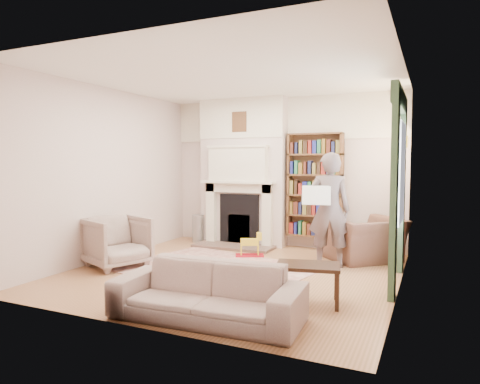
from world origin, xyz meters
The scene contains 25 objects.
floor centered at (0.00, 0.00, 0.00)m, with size 4.50×4.50×0.00m, color #93633A.
ceiling centered at (0.00, 0.00, 2.80)m, with size 4.50×4.50×0.00m, color white.
wall_back centered at (0.00, 2.25, 1.40)m, with size 4.50×4.50×0.00m, color beige.
wall_front centered at (0.00, -2.25, 1.40)m, with size 4.50×4.50×0.00m, color beige.
wall_left centered at (-2.25, 0.00, 1.40)m, with size 4.50×4.50×0.00m, color beige.
wall_right centered at (2.25, 0.00, 1.40)m, with size 4.50×4.50×0.00m, color beige.
fireplace centered at (-0.75, 2.05, 1.39)m, with size 1.70×0.58×2.80m.
bookcase centered at (0.65, 2.12, 1.18)m, with size 1.00×0.24×1.85m, color brown.
window centered at (2.23, 0.40, 1.45)m, with size 0.02×0.90×1.30m, color silver.
curtain_left centered at (2.20, -0.30, 1.20)m, with size 0.07×0.32×2.40m, color #2D4730.
curtain_right centered at (2.20, 1.10, 1.20)m, with size 0.07×0.32×2.40m, color #2D4730.
pelmet centered at (2.19, 0.40, 2.38)m, with size 0.09×1.70×0.24m, color #2D4730.
wall_sconce centered at (2.03, 1.50, 1.90)m, with size 0.20×0.24×0.24m, color gold, non-canonical shape.
rug centered at (-0.35, 0.07, 0.01)m, with size 2.70×2.07×0.01m, color beige.
armchair_reading centered at (1.63, 1.52, 0.35)m, with size 1.07×0.94×0.70m, color #472626.
armchair_left centered at (-1.75, -0.42, 0.38)m, with size 0.82×0.84×0.77m, color #C0B69E.
sofa centered at (0.55, -1.79, 0.28)m, with size 1.94×0.76×0.57m, color #B2A893.
man_reading centered at (1.18, 0.92, 0.87)m, with size 0.63×0.42×1.74m, color #594947.
newspaper centered at (1.03, 0.72, 1.10)m, with size 0.42×0.02×0.29m, color silver.
coffee_table centered at (1.35, -0.89, 0.23)m, with size 0.70×0.45×0.45m, color #322011, non-canonical shape.
paraffin_heater centered at (-1.64, 1.85, 0.28)m, with size 0.24×0.24×0.55m, color #97999E.
rocking_horse centered at (-0.17, 1.02, 0.21)m, with size 0.47×0.19×0.42m, color gold, non-canonical shape.
board_game centered at (-0.60, -0.43, 0.03)m, with size 0.38×0.38×0.03m, color gold.
game_box_lid centered at (-0.48, 0.15, 0.04)m, with size 0.28×0.19×0.05m, color #AE1325.
comic_annuals centered at (0.11, -0.24, 0.02)m, with size 1.21×0.77×0.02m.
Camera 1 is at (2.60, -5.51, 1.59)m, focal length 32.00 mm.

